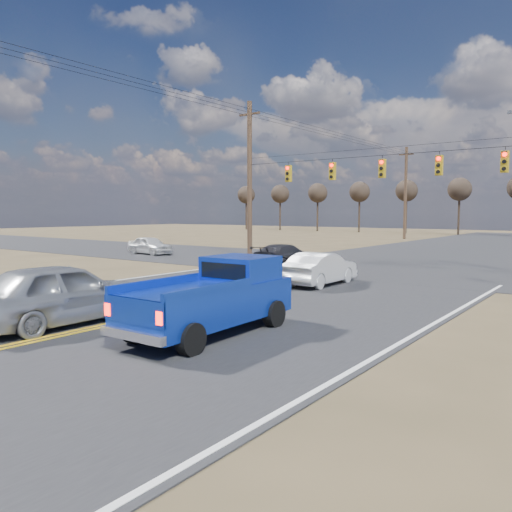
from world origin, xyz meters
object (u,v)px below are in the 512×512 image
Objects in this scene: pickup_truck at (214,298)px; silver_suv at (62,293)px; white_car_queue at (321,269)px; cross_car_west at (150,245)px; dgrey_car_queue at (284,256)px; black_suv at (269,270)px.

pickup_truck reaches higher than silver_suv.
white_car_queue is 17.73m from cross_car_west.
white_car_queue is 6.65m from dgrey_car_queue.
silver_suv is at bearing 90.70° from black_suv.
silver_suv is (-3.88, -1.65, -0.05)m from pickup_truck.
pickup_truck is at bearing 101.85° from white_car_queue.
white_car_queue reaches higher than cross_car_west.
pickup_truck is at bearing -122.49° from cross_car_west.
silver_suv is 1.21× the size of white_car_queue.
pickup_truck is 23.68m from cross_car_west.
white_car_queue is (1.90, 10.42, -0.17)m from silver_suv.
black_suv is 1.07× the size of dgrey_car_queue.
dgrey_car_queue is 1.15× the size of cross_car_west.
cross_car_west is at bearing -22.15° from black_suv.
silver_suv is 10.60m from white_car_queue.
silver_suv is 1.31× the size of cross_car_west.
pickup_truck reaches higher than black_suv.
white_car_queue is 1.08× the size of cross_car_west.
silver_suv is at bearing 99.09° from dgrey_car_queue.
pickup_truck is 1.31× the size of cross_car_west.
black_suv is at bearing 116.64° from dgrey_car_queue.
black_suv reaches higher than dgrey_car_queue.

